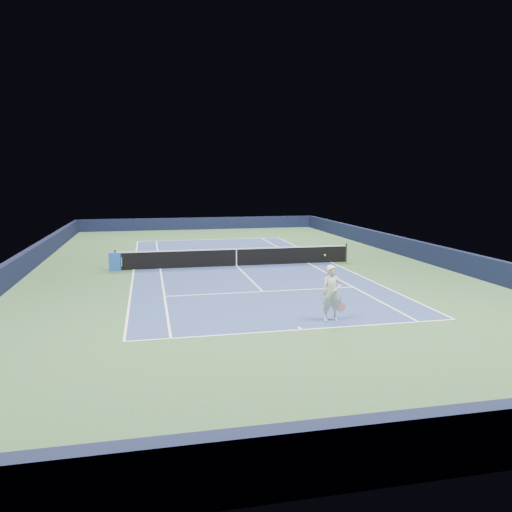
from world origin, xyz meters
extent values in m
plane|color=#2D4E2A|center=(0.00, 0.00, 0.00)|extent=(40.00, 40.00, 0.00)
cube|color=black|center=(0.00, 19.82, 0.55)|extent=(22.00, 0.35, 1.10)
cube|color=black|center=(0.00, -19.82, 0.55)|extent=(22.00, 0.35, 1.10)
cube|color=black|center=(10.82, 0.00, 0.55)|extent=(0.35, 40.00, 1.10)
cube|color=black|center=(-10.82, 0.00, 0.55)|extent=(0.35, 40.00, 1.10)
cube|color=navy|center=(0.00, 0.00, 0.00)|extent=(10.97, 23.77, 0.01)
cube|color=white|center=(0.00, 11.88, 0.01)|extent=(10.97, 0.08, 0.00)
cube|color=white|center=(0.00, -11.88, 0.01)|extent=(10.97, 0.08, 0.00)
cube|color=white|center=(5.49, 0.00, 0.01)|extent=(0.08, 23.77, 0.00)
cube|color=white|center=(-5.49, 0.00, 0.01)|extent=(0.08, 23.77, 0.00)
cube|color=white|center=(4.12, 0.00, 0.01)|extent=(0.08, 23.77, 0.00)
cube|color=white|center=(-4.12, 0.00, 0.01)|extent=(0.08, 23.77, 0.00)
cube|color=white|center=(0.00, 6.40, 0.01)|extent=(8.23, 0.08, 0.00)
cube|color=white|center=(0.00, -6.40, 0.01)|extent=(8.23, 0.08, 0.00)
cube|color=white|center=(0.00, 0.00, 0.01)|extent=(0.08, 12.80, 0.00)
cube|color=white|center=(0.00, 11.73, 0.01)|extent=(0.08, 0.30, 0.00)
cube|color=white|center=(0.00, -11.73, 0.01)|extent=(0.08, 0.30, 0.00)
cylinder|color=black|center=(-6.40, 0.00, 0.54)|extent=(0.10, 0.10, 1.07)
cylinder|color=black|center=(6.40, 0.00, 0.54)|extent=(0.10, 0.10, 1.07)
cube|color=black|center=(0.00, 0.00, 0.46)|extent=(12.80, 0.03, 0.91)
cube|color=white|center=(0.00, 0.00, 0.94)|extent=(12.80, 0.04, 0.06)
cube|color=white|center=(0.00, 0.00, 0.46)|extent=(0.05, 0.04, 0.91)
cube|color=#1C50AB|center=(-6.40, 0.04, 0.48)|extent=(0.65, 0.61, 0.96)
cube|color=white|center=(-6.11, 0.04, 0.45)|extent=(0.09, 0.42, 0.43)
imported|color=silver|center=(1.30, -11.08, 0.95)|extent=(0.71, 0.47, 1.90)
cylinder|color=pink|center=(1.62, -11.13, 0.70)|extent=(0.03, 0.03, 0.31)
cylinder|color=black|center=(1.62, -11.13, 0.46)|extent=(0.31, 0.02, 0.31)
cylinder|color=pink|center=(1.62, -11.13, 0.46)|extent=(0.34, 0.03, 0.34)
sphere|color=gold|center=(1.40, -10.08, 2.09)|extent=(0.07, 0.07, 0.07)
camera|label=1|loc=(-4.67, -26.55, 4.82)|focal=35.00mm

